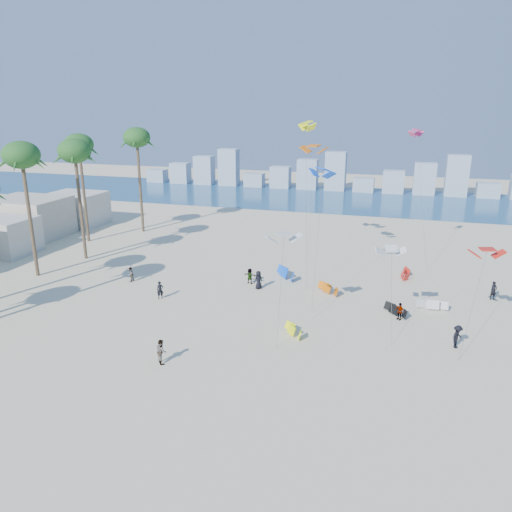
# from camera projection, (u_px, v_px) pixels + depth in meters

# --- Properties ---
(ground) EXTENTS (220.00, 220.00, 0.00)m
(ground) POSITION_uv_depth(u_px,v_px,m) (147.00, 382.00, 33.31)
(ground) COLOR beige
(ground) RESTS_ON ground
(ocean) EXTENTS (220.00, 220.00, 0.00)m
(ocean) POSITION_uv_depth(u_px,v_px,m) (321.00, 198.00, 99.18)
(ocean) COLOR navy
(ocean) RESTS_ON ground
(kitesurfer_near) EXTENTS (0.77, 0.69, 1.76)m
(kitesurfer_near) POSITION_uv_depth(u_px,v_px,m) (160.00, 290.00, 47.34)
(kitesurfer_near) COLOR black
(kitesurfer_near) RESTS_ON ground
(kitesurfer_mid) EXTENTS (1.11, 1.13, 1.84)m
(kitesurfer_mid) POSITION_uv_depth(u_px,v_px,m) (161.00, 351.00, 35.49)
(kitesurfer_mid) COLOR gray
(kitesurfer_mid) RESTS_ON ground
(kitesurfers_far) EXTENTS (36.97, 12.59, 1.90)m
(kitesurfers_far) POSITION_uv_depth(u_px,v_px,m) (317.00, 295.00, 46.16)
(kitesurfers_far) COLOR black
(kitesurfers_far) RESTS_ON ground
(grounded_kites) EXTENTS (18.29, 20.10, 1.09)m
(grounded_kites) POSITION_uv_depth(u_px,v_px,m) (348.00, 291.00, 48.23)
(grounded_kites) COLOR #DA640B
(grounded_kites) RESTS_ON ground
(flying_kites) EXTENTS (29.16, 31.10, 17.04)m
(flying_kites) POSITION_uv_depth(u_px,v_px,m) (374.00, 180.00, 46.16)
(flying_kites) COLOR silver
(flying_kites) RESTS_ON ground
(palm_row) EXTENTS (10.17, 44.80, 15.46)m
(palm_row) POSITION_uv_depth(u_px,v_px,m) (27.00, 162.00, 50.39)
(palm_row) COLOR brown
(palm_row) RESTS_ON ground
(distant_skyline) EXTENTS (85.00, 3.00, 8.40)m
(distant_skyline) POSITION_uv_depth(u_px,v_px,m) (324.00, 176.00, 107.74)
(distant_skyline) COLOR #9EADBF
(distant_skyline) RESTS_ON ground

